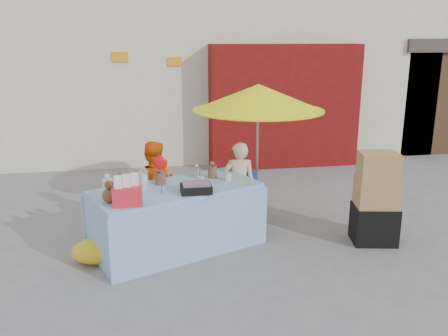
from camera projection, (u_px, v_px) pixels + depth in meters
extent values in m
plane|color=slate|center=(211.00, 255.00, 6.16)|extent=(80.00, 80.00, 0.00)
cube|color=silver|center=(172.00, 57.00, 12.21)|extent=(12.00, 5.00, 4.50)
cube|color=maroon|center=(284.00, 106.00, 10.16)|extent=(3.20, 0.60, 2.60)
cube|color=#4C331E|center=(420.00, 97.00, 12.59)|extent=(2.60, 3.00, 2.40)
cube|color=#3F3833|center=(426.00, 44.00, 12.23)|extent=(2.80, 3.20, 0.30)
cube|color=orange|center=(120.00, 57.00, 9.59)|extent=(0.32, 0.04, 0.20)
cube|color=orange|center=(175.00, 61.00, 9.80)|extent=(0.28, 0.04, 0.18)
cube|color=#90BCE7|center=(177.00, 218.00, 6.28)|extent=(2.36, 1.72, 0.85)
cube|color=#90BCE7|center=(195.00, 232.00, 5.89)|extent=(2.05, 0.89, 0.79)
cube|color=#90BCE7|center=(161.00, 208.00, 6.70)|extent=(2.05, 0.89, 0.79)
cylinder|color=silver|center=(108.00, 187.00, 5.84)|extent=(0.16, 0.16, 0.20)
cylinder|color=brown|center=(122.00, 183.00, 6.05)|extent=(0.18, 0.18, 0.18)
cylinder|color=silver|center=(144.00, 181.00, 6.02)|extent=(0.15, 0.15, 0.25)
cylinder|color=brown|center=(160.00, 178.00, 6.27)|extent=(0.19, 0.19, 0.16)
cylinder|color=#B2B2B7|center=(197.00, 172.00, 6.59)|extent=(0.13, 0.13, 0.14)
cylinder|color=brown|center=(212.00, 172.00, 6.56)|extent=(0.16, 0.16, 0.17)
cylinder|color=silver|center=(201.00, 180.00, 6.29)|extent=(0.12, 0.12, 0.10)
cylinder|color=silver|center=(228.00, 177.00, 6.45)|extent=(0.12, 0.12, 0.10)
sphere|color=brown|center=(109.00, 196.00, 5.57)|extent=(0.17, 0.17, 0.17)
ellipsoid|color=red|center=(161.00, 163.00, 5.78)|extent=(0.18, 0.12, 0.17)
cube|color=red|center=(127.00, 197.00, 5.45)|extent=(0.37, 0.28, 0.23)
cube|color=black|center=(196.00, 189.00, 5.94)|extent=(0.46, 0.40, 0.10)
cube|color=#21319A|center=(155.00, 221.00, 6.70)|extent=(0.55, 0.53, 0.45)
cube|color=#21319A|center=(156.00, 187.00, 6.80)|extent=(0.48, 0.12, 0.40)
cube|color=#21319A|center=(241.00, 215.00, 6.91)|extent=(0.55, 0.53, 0.45)
cube|color=#21319A|center=(241.00, 183.00, 7.01)|extent=(0.48, 0.12, 0.40)
imported|color=#EC5F0C|center=(153.00, 188.00, 6.73)|extent=(0.73, 0.61, 1.34)
imported|color=beige|center=(239.00, 185.00, 6.94)|extent=(0.52, 0.38, 1.29)
cylinder|color=gray|center=(257.00, 158.00, 7.03)|extent=(0.04, 0.04, 2.00)
cone|color=#F0EE0C|center=(258.00, 97.00, 6.79)|extent=(1.90, 1.90, 0.38)
cylinder|color=#F0EE0C|center=(258.00, 110.00, 6.84)|extent=(1.90, 1.90, 0.02)
cube|color=black|center=(374.00, 224.00, 6.50)|extent=(0.65, 0.57, 0.52)
cube|color=#AB814D|center=(377.00, 192.00, 6.38)|extent=(0.61, 0.51, 0.40)
cube|color=#AB814D|center=(379.00, 166.00, 6.25)|extent=(0.56, 0.46, 0.35)
ellipsoid|color=gold|center=(98.00, 251.00, 5.95)|extent=(0.80, 0.72, 0.29)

